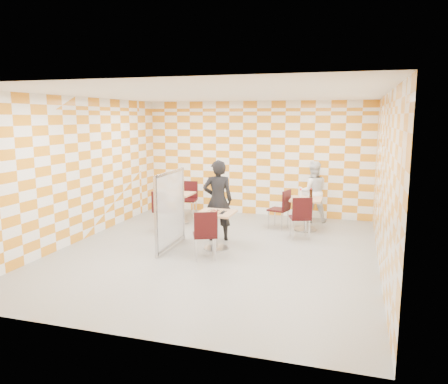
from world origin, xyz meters
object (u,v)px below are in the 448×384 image
object	(u,v)px
chair_empty_far	(189,196)
sport_bottle	(301,193)
chair_second_front	(301,214)
second_table	(306,209)
partition	(170,210)
man_white	(313,192)
main_table	(216,224)
chair_empty_near	(162,208)
man_dark	(218,200)
soda_bottle	(311,193)
empty_table	(178,203)
chair_second_side	(282,206)
chair_main_front	(205,231)

from	to	relation	value
chair_empty_far	sport_bottle	bearing A→B (deg)	-8.17
chair_second_front	second_table	bearing A→B (deg)	88.74
sport_bottle	chair_second_front	bearing A→B (deg)	-81.97
partition	man_white	xyz separation A→B (m)	(2.47, 3.11, -0.03)
main_table	second_table	size ratio (longest dim) A/B	1.00
chair_empty_near	man_dark	bearing A→B (deg)	-12.86
soda_bottle	partition	bearing A→B (deg)	-137.33
main_table	empty_table	xyz separation A→B (m)	(-1.56, 1.78, 0.00)
main_table	sport_bottle	distance (m)	2.56
chair_empty_near	man_dark	world-z (taller)	man_dark
man_dark	second_table	bearing A→B (deg)	-163.23
chair_second_side	man_dark	xyz separation A→B (m)	(-1.16, -1.30, 0.31)
chair_second_side	soda_bottle	world-z (taller)	soda_bottle
second_table	man_dark	world-z (taller)	man_dark
main_table	man_dark	size ratio (longest dim) A/B	0.44
empty_table	man_white	bearing A→B (deg)	19.44
empty_table	partition	bearing A→B (deg)	-71.22
main_table	chair_main_front	bearing A→B (deg)	-87.85
sport_bottle	empty_table	bearing A→B (deg)	-173.19
chair_main_front	chair_second_side	bearing A→B (deg)	70.21
chair_second_front	man_white	world-z (taller)	man_white
chair_second_front	soda_bottle	size ratio (longest dim) A/B	4.02
man_white	sport_bottle	size ratio (longest dim) A/B	7.61
empty_table	sport_bottle	xyz separation A→B (m)	(2.94, 0.35, 0.33)
main_table	soda_bottle	bearing A→B (deg)	52.09
empty_table	chair_empty_near	distance (m)	0.81
chair_second_front	empty_table	bearing A→B (deg)	169.05
chair_main_front	main_table	bearing A→B (deg)	92.15
chair_second_front	chair_second_side	distance (m)	0.92
empty_table	partition	size ratio (longest dim) A/B	0.48
empty_table	man_white	xyz separation A→B (m)	(3.14, 1.11, 0.25)
chair_second_front	partition	xyz separation A→B (m)	(-2.39, -1.40, 0.25)
chair_second_front	man_white	size ratio (longest dim) A/B	0.61
man_dark	partition	bearing A→B (deg)	29.08
soda_bottle	second_table	bearing A→B (deg)	-130.63
man_dark	chair_main_front	bearing A→B (deg)	76.69
second_table	chair_empty_far	bearing A→B (deg)	169.53
chair_second_side	empty_table	bearing A→B (deg)	-176.28
empty_table	partition	distance (m)	2.13
second_table	man_white	distance (m)	0.94
sport_bottle	chair_second_side	bearing A→B (deg)	-154.81
partition	man_dark	bearing A→B (deg)	50.51
chair_second_side	man_dark	size ratio (longest dim) A/B	0.54
chair_main_front	chair_empty_far	size ratio (longest dim) A/B	1.00
chair_empty_near	man_dark	xyz separation A→B (m)	(1.43, -0.33, 0.31)
chair_main_front	partition	bearing A→B (deg)	150.79
second_table	chair_empty_near	bearing A→B (deg)	-162.13
chair_second_front	chair_second_side	size ratio (longest dim) A/B	1.00
main_table	chair_second_side	bearing A→B (deg)	63.04
chair_empty_near	man_dark	distance (m)	1.50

